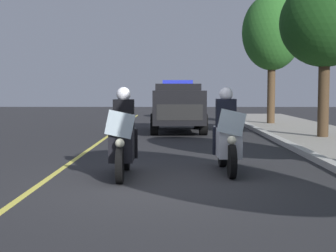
% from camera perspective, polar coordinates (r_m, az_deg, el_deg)
% --- Properties ---
extents(ground_plane, '(80.00, 80.00, 0.00)m').
position_cam_1_polar(ground_plane, '(8.99, -0.12, -6.53)').
color(ground_plane, '#28282B').
extents(lane_stripe_center, '(48.00, 0.12, 0.01)m').
position_cam_1_polar(lane_stripe_center, '(9.29, -14.16, -6.28)').
color(lane_stripe_center, '#E0D14C').
rests_on(lane_stripe_center, ground).
extents(police_motorcycle_lead_left, '(2.14, 0.57, 1.72)m').
position_cam_1_polar(police_motorcycle_lead_left, '(9.64, -5.14, -1.62)').
color(police_motorcycle_lead_left, black).
rests_on(police_motorcycle_lead_left, ground).
extents(police_motorcycle_lead_right, '(2.14, 0.57, 1.72)m').
position_cam_1_polar(police_motorcycle_lead_right, '(10.18, 6.73, -1.33)').
color(police_motorcycle_lead_right, black).
rests_on(police_motorcycle_lead_right, ground).
extents(police_suv, '(4.94, 2.16, 2.05)m').
position_cam_1_polar(police_suv, '(19.88, 1.11, 2.42)').
color(police_suv, black).
rests_on(police_suv, ground).
extents(tree_far_back, '(2.98, 2.98, 5.24)m').
position_cam_1_polar(tree_far_back, '(17.60, 17.48, 11.08)').
color(tree_far_back, '#42301E').
rests_on(tree_far_back, sidewalk_strip).
extents(tree_behind_suv, '(2.78, 2.78, 6.02)m').
position_cam_1_polar(tree_behind_suv, '(24.12, 11.78, 10.35)').
color(tree_behind_suv, '#4C3823').
rests_on(tree_behind_suv, sidewalk_strip).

